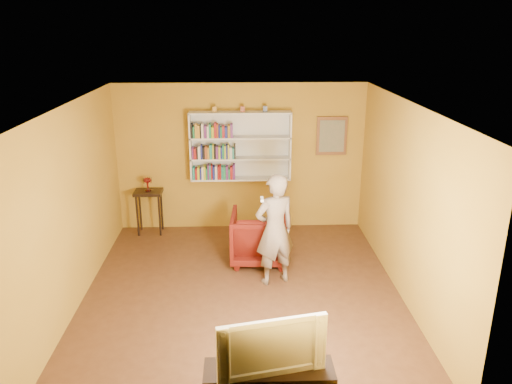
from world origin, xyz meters
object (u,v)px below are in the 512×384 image
at_px(console_table, 149,198).
at_px(ruby_lustre, 147,181).
at_px(person, 275,230).
at_px(armchair, 260,237).
at_px(television, 269,342).
at_px(bookshelf, 240,146).

xyz_separation_m(console_table, ruby_lustre, (0.00, 0.00, 0.32)).
relative_size(console_table, person, 0.48).
xyz_separation_m(armchair, television, (-0.04, -3.28, 0.35)).
bearing_deg(console_table, ruby_lustre, 90.00).
xyz_separation_m(person, television, (-0.24, -2.57, -0.07)).
bearing_deg(armchair, console_table, -28.11).
distance_m(ruby_lustre, person, 2.90).
relative_size(bookshelf, console_table, 2.22).
distance_m(person, television, 2.58).
relative_size(person, television, 1.58).
bearing_deg(person, ruby_lustre, -63.52).
distance_m(bookshelf, television, 4.74).
distance_m(console_table, armchair, 2.32).
xyz_separation_m(bookshelf, person, (0.48, -2.09, -0.75)).
xyz_separation_m(console_table, armchair, (1.96, -1.22, -0.25)).
relative_size(ruby_lustre, person, 0.15).
height_order(ruby_lustre, television, television).
height_order(armchair, television, television).
bearing_deg(ruby_lustre, person, -41.86).
relative_size(console_table, armchair, 0.88).
xyz_separation_m(console_table, television, (1.92, -4.50, 0.10)).
height_order(bookshelf, person, bookshelf).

